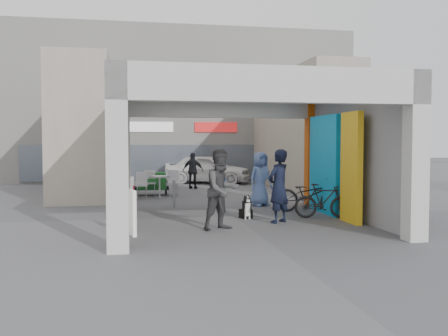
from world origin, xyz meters
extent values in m
plane|color=#55555A|center=(0.00, 0.00, 0.00)|extent=(90.00, 90.00, 0.00)
cube|color=beige|center=(-3.00, -4.00, 1.75)|extent=(0.40, 0.40, 3.50)
cube|color=beige|center=(-3.00, 2.00, 1.75)|extent=(0.40, 0.40, 3.50)
cube|color=beige|center=(3.00, -4.00, 1.75)|extent=(0.40, 0.40, 3.50)
cube|color=#CF520C|center=(3.00, 2.00, 1.75)|extent=(0.40, 0.40, 3.50)
plane|color=silver|center=(-3.00, -1.00, 1.75)|extent=(0.00, 6.40, 6.40)
plane|color=#949499|center=(3.00, -1.00, 1.75)|extent=(0.00, 6.40, 6.40)
cube|color=#0D99D8|center=(2.70, 0.20, 1.40)|extent=(0.15, 2.00, 2.80)
cube|color=yellow|center=(2.70, -1.60, 1.40)|extent=(0.15, 1.00, 2.80)
plane|color=beige|center=(0.00, -1.00, 3.50)|extent=(6.40, 6.40, 0.00)
cube|color=beige|center=(0.00, 2.05, 3.15)|extent=(6.40, 0.30, 0.70)
cube|color=beige|center=(0.00, -4.05, 3.15)|extent=(6.40, 0.30, 0.70)
cube|color=white|center=(0.00, 2.22, 3.10)|extent=(4.20, 0.05, 0.55)
cube|color=silver|center=(0.00, 14.00, 4.00)|extent=(18.00, 4.00, 8.00)
cube|color=#515966|center=(0.00, 11.95, 1.00)|extent=(16.20, 0.06, 1.80)
cube|color=white|center=(-2.00, 11.96, 2.80)|extent=(2.60, 0.06, 0.50)
cube|color=red|center=(1.50, 11.96, 2.80)|extent=(2.20, 0.06, 0.50)
cube|color=#AC9F8E|center=(-4.50, 7.50, 2.50)|extent=(2.00, 9.00, 5.00)
cube|color=#AC9F8E|center=(4.50, 7.50, 2.50)|extent=(2.00, 9.00, 5.00)
cylinder|color=gray|center=(-1.46, 2.25, 0.43)|extent=(0.09, 0.09, 0.87)
cylinder|color=gray|center=(0.00, 2.42, 0.46)|extent=(0.09, 0.09, 0.91)
cylinder|color=gray|center=(1.51, 2.57, 0.49)|extent=(0.09, 0.09, 0.98)
cube|color=white|center=(-2.75, -2.31, 0.50)|extent=(0.20, 0.55, 1.00)
cube|color=red|center=(-2.71, -2.31, 0.55)|extent=(0.12, 0.38, 0.40)
cube|color=white|center=(-2.75, 1.65, 0.50)|extent=(0.11, 0.55, 1.00)
cube|color=red|center=(-2.71, 1.65, 0.55)|extent=(0.06, 0.39, 0.40)
cylinder|color=#B2B2B7|center=(-1.76, 4.98, 0.39)|extent=(0.06, 0.06, 0.78)
cylinder|color=#B2B2B7|center=(-1.76, 4.98, 0.01)|extent=(0.48, 0.48, 0.02)
cylinder|color=#B2B2B7|center=(-1.76, 4.98, 0.78)|extent=(0.76, 0.76, 0.05)
cube|color=#B2B2B7|center=(-2.41, 4.77, 0.24)|extent=(0.41, 0.41, 0.49)
cube|color=#B2B2B7|center=(-2.41, 4.96, 0.73)|extent=(0.41, 0.05, 0.49)
cube|color=#B2B2B7|center=(-1.22, 5.52, 0.24)|extent=(0.41, 0.41, 0.49)
cube|color=#B2B2B7|center=(-1.22, 5.72, 0.73)|extent=(0.41, 0.05, 0.49)
cube|color=#B2B2B7|center=(-2.09, 5.63, 0.24)|extent=(0.41, 0.41, 0.49)
cube|color=#B2B2B7|center=(-2.09, 5.83, 0.73)|extent=(0.41, 0.05, 0.49)
cube|color=black|center=(-2.02, 5.95, 0.16)|extent=(1.31, 0.66, 0.33)
cube|color=#19571F|center=(-2.02, 5.78, 0.33)|extent=(1.09, 0.38, 0.20)
cube|color=#19571F|center=(-2.02, 5.95, 0.55)|extent=(1.09, 0.38, 0.20)
cube|color=#19571F|center=(-2.02, 6.11, 0.77)|extent=(1.09, 0.38, 0.20)
cube|color=#19571F|center=(0.82, 6.90, 0.14)|extent=(0.53, 0.46, 0.28)
cube|color=#27408F|center=(0.82, 6.90, 0.42)|extent=(0.53, 0.46, 0.28)
cube|color=black|center=(0.25, -0.41, 0.12)|extent=(0.24, 0.32, 0.24)
cube|color=black|center=(0.25, -0.54, 0.30)|extent=(0.19, 0.16, 0.36)
cube|color=silver|center=(0.25, -0.63, 0.26)|extent=(0.15, 0.03, 0.34)
cylinder|color=silver|center=(0.19, -0.61, 0.14)|extent=(0.04, 0.04, 0.28)
cylinder|color=silver|center=(0.30, -0.61, 0.14)|extent=(0.04, 0.04, 0.28)
sphere|color=black|center=(0.25, -0.56, 0.52)|extent=(0.19, 0.19, 0.19)
cube|color=silver|center=(0.25, -0.66, 0.50)|extent=(0.08, 0.12, 0.06)
cone|color=black|center=(0.20, -0.52, 0.61)|extent=(0.07, 0.07, 0.08)
cone|color=black|center=(0.30, -0.52, 0.61)|extent=(0.07, 0.07, 0.08)
imported|color=black|center=(0.90, -1.27, 0.93)|extent=(0.81, 0.76, 1.86)
imported|color=#414144|center=(-0.68, -1.96, 0.94)|extent=(1.13, 1.03, 1.87)
imported|color=#637EC1|center=(1.29, 2.07, 0.86)|extent=(1.00, 0.85, 1.73)
imported|color=black|center=(-0.13, 8.28, 0.79)|extent=(1.01, 0.70, 1.59)
imported|color=black|center=(2.30, 0.34, 0.52)|extent=(2.07, 1.49, 1.04)
imported|color=black|center=(2.30, -0.76, 0.46)|extent=(1.60, 0.81, 0.93)
imported|color=white|center=(0.92, 10.92, 0.71)|extent=(4.52, 3.24, 1.43)
camera|label=1|loc=(-2.72, -13.35, 2.05)|focal=40.00mm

